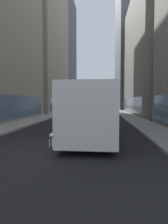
{
  "coord_description": "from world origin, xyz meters",
  "views": [
    {
      "loc": [
        1.83,
        -8.65,
        2.23
      ],
      "look_at": [
        0.48,
        5.57,
        1.4
      ],
      "focal_mm": 30.42,
      "sensor_mm": 36.0,
      "label": 1
    }
  ],
  "objects_px": {
    "car_silver_sedan": "(79,112)",
    "dalmatian_dog": "(52,136)",
    "transit_bus": "(93,108)",
    "car_yellow_taxi": "(89,107)",
    "car_white_van": "(109,111)",
    "car_blue_hatchback": "(90,106)"
  },
  "relations": [
    {
      "from": "car_white_van",
      "to": "car_yellow_taxi",
      "type": "relative_size",
      "value": 1.09
    },
    {
      "from": "car_silver_sedan",
      "to": "dalmatian_dog",
      "type": "distance_m",
      "value": 16.02
    },
    {
      "from": "car_silver_sedan",
      "to": "dalmatian_dog",
      "type": "relative_size",
      "value": 4.34
    },
    {
      "from": "car_yellow_taxi",
      "to": "transit_bus",
      "type": "bearing_deg",
      "value": -85.52
    },
    {
      "from": "car_yellow_taxi",
      "to": "car_blue_hatchback",
      "type": "bearing_deg",
      "value": 90.0
    },
    {
      "from": "car_white_van",
      "to": "car_yellow_taxi",
      "type": "xyz_separation_m",
      "value": [
        -4.0,
        16.8,
        -0.0
      ]
    },
    {
      "from": "transit_bus",
      "to": "dalmatian_dog",
      "type": "bearing_deg",
      "value": -115.46
    },
    {
      "from": "transit_bus",
      "to": "car_silver_sedan",
      "type": "distance_m",
      "value": 12.48
    },
    {
      "from": "transit_bus",
      "to": "car_yellow_taxi",
      "type": "height_order",
      "value": "transit_bus"
    },
    {
      "from": "transit_bus",
      "to": "car_white_van",
      "type": "relative_size",
      "value": 2.59
    },
    {
      "from": "car_silver_sedan",
      "to": "car_blue_hatchback",
      "type": "bearing_deg",
      "value": 90.0
    },
    {
      "from": "car_white_van",
      "to": "car_blue_hatchback",
      "type": "distance_m",
      "value": 22.69
    },
    {
      "from": "car_yellow_taxi",
      "to": "dalmatian_dog",
      "type": "xyz_separation_m",
      "value": [
        0.59,
        -34.45,
        -0.31
      ]
    },
    {
      "from": "transit_bus",
      "to": "car_silver_sedan",
      "type": "xyz_separation_m",
      "value": [
        -2.4,
        12.21,
        -0.95
      ]
    },
    {
      "from": "transit_bus",
      "to": "dalmatian_dog",
      "type": "height_order",
      "value": "transit_bus"
    },
    {
      "from": "car_white_van",
      "to": "transit_bus",
      "type": "bearing_deg",
      "value": -96.59
    },
    {
      "from": "car_yellow_taxi",
      "to": "dalmatian_dog",
      "type": "bearing_deg",
      "value": -89.01
    },
    {
      "from": "transit_bus",
      "to": "car_silver_sedan",
      "type": "bearing_deg",
      "value": 101.12
    },
    {
      "from": "car_silver_sedan",
      "to": "dalmatian_dog",
      "type": "height_order",
      "value": "car_silver_sedan"
    },
    {
      "from": "car_silver_sedan",
      "to": "car_blue_hatchback",
      "type": "distance_m",
      "value": 23.98
    },
    {
      "from": "car_white_van",
      "to": "car_silver_sedan",
      "type": "relative_size",
      "value": 1.07
    },
    {
      "from": "car_yellow_taxi",
      "to": "dalmatian_dog",
      "type": "distance_m",
      "value": 34.45
    }
  ]
}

